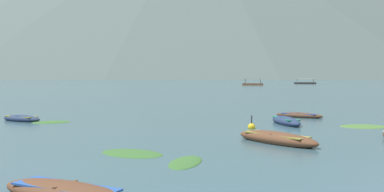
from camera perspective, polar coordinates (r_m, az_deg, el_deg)
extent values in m
plane|color=#385660|center=(1506.08, -4.92, 2.48)|extent=(6000.00, 6000.00, 0.00)
cone|color=slate|center=(1633.07, -14.06, 7.02)|extent=(716.38, 716.38, 261.63)
cone|color=slate|center=(1767.51, 12.95, 11.12)|extent=(1620.45, 1620.45, 533.33)
ellipsoid|color=brown|center=(18.59, 11.59, -5.79)|extent=(3.35, 4.23, 0.62)
cube|color=olive|center=(18.56, 11.59, -5.22)|extent=(2.41, 3.05, 0.05)
cube|color=brown|center=(18.56, 11.59, -5.07)|extent=(0.72, 0.51, 0.04)
cube|color=#28519E|center=(10.32, -17.07, -11.86)|extent=(2.75, 2.13, 0.05)
cube|color=brown|center=(10.31, -17.07, -11.59)|extent=(0.47, 0.68, 0.04)
ellipsoid|color=navy|center=(29.48, -22.48, -2.92)|extent=(3.31, 2.69, 0.50)
cube|color=olive|center=(29.46, -22.48, -2.62)|extent=(2.38, 1.93, 0.05)
cube|color=navy|center=(29.46, -22.48, -2.53)|extent=(0.46, 0.63, 0.04)
ellipsoid|color=#4C3323|center=(30.71, 14.57, -2.62)|extent=(3.26, 2.83, 0.45)
cube|color=#28519E|center=(30.70, 14.57, -2.37)|extent=(2.34, 2.04, 0.05)
cube|color=#4C3323|center=(30.70, 14.57, -2.27)|extent=(0.44, 0.53, 0.04)
ellipsoid|color=navy|center=(26.07, 12.83, -3.42)|extent=(1.31, 3.82, 0.60)
cube|color=#197A56|center=(26.05, 12.84, -3.02)|extent=(0.94, 2.75, 0.05)
cube|color=navy|center=(26.04, 12.84, -2.91)|extent=(0.71, 0.13, 0.04)
cube|color=brown|center=(148.71, 8.38, 1.57)|extent=(7.57, 4.79, 0.90)
cylinder|color=#4C4742|center=(149.39, 9.46, 2.00)|extent=(0.10, 0.10, 1.80)
cylinder|color=#4C4742|center=(147.46, 9.39, 1.99)|extent=(0.10, 0.10, 1.80)
cylinder|color=#4C4742|center=(149.98, 7.40, 2.01)|extent=(0.10, 0.10, 1.80)
cylinder|color=#4C4742|center=(148.06, 7.30, 2.01)|extent=(0.10, 0.10, 1.80)
cube|color=#9E998E|center=(148.69, 8.39, 2.35)|extent=(6.36, 4.03, 0.12)
cube|color=#2D2826|center=(183.32, 15.35, 1.69)|extent=(9.53, 5.83, 0.90)
cylinder|color=#4C4742|center=(182.07, 14.28, 2.05)|extent=(0.10, 0.10, 1.80)
cylinder|color=#4C4742|center=(184.42, 14.28, 2.06)|extent=(0.10, 0.10, 1.80)
cylinder|color=#4C4742|center=(182.25, 16.44, 2.03)|extent=(0.10, 0.10, 1.80)
cylinder|color=#4C4742|center=(184.60, 16.40, 2.04)|extent=(0.10, 0.10, 1.80)
cube|color=beige|center=(183.30, 15.35, 2.33)|extent=(8.01, 4.90, 0.12)
sphere|color=yellow|center=(23.50, 8.22, -4.27)|extent=(0.42, 0.42, 0.42)
cylinder|color=black|center=(23.46, 8.23, -3.47)|extent=(0.06, 0.06, 0.65)
ellipsoid|color=#38662D|center=(15.91, -8.29, -7.87)|extent=(3.11, 2.93, 0.14)
ellipsoid|color=#38662D|center=(14.15, -0.89, -9.16)|extent=(1.70, 2.58, 0.14)
ellipsoid|color=#477033|center=(26.19, 22.61, -3.92)|extent=(2.86, 2.25, 0.14)
ellipsoid|color=#38662D|center=(27.95, -18.87, -3.46)|extent=(2.67, 2.12, 0.14)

